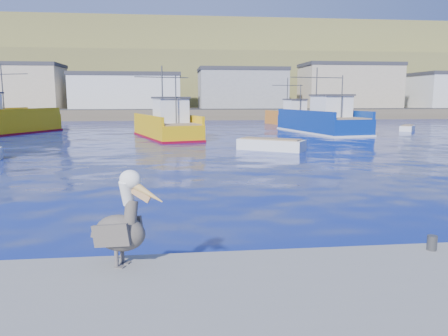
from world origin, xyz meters
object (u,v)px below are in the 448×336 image
Objects in this scene: pelican at (122,225)px; boat_orange at (291,117)px; skiff_mid at (271,146)px; trawler_yellow_b at (167,127)px; trawler_blue at (323,122)px; skiff_far at (407,128)px.

boat_orange is at bearing 71.35° from pelican.
skiff_mid is at bearing -107.93° from boat_orange.
trawler_yellow_b is 31.19m from pelican.
trawler_yellow_b is at bearing -133.42° from boat_orange.
pelican is (-7.52, -21.17, 0.95)m from skiff_mid.
pelican is at bearing -108.65° from boat_orange.
trawler_yellow_b is at bearing 89.32° from pelican.
trawler_blue reaches higher than skiff_mid.
pelican reaches higher than skiff_far.
boat_orange is at bearing 72.07° from skiff_mid.
pelican reaches higher than skiff_mid.
boat_orange is 14.87m from skiff_far.
skiff_far is 45.08m from pelican.
trawler_yellow_b reaches higher than skiff_far.
trawler_blue is 2.82× the size of skiff_mid.
trawler_yellow_b is 1.22× the size of boat_orange.
skiff_far is (10.01, 1.51, -0.86)m from trawler_blue.
trawler_blue is 38.74m from pelican.
trawler_blue is 3.75× the size of skiff_far.
skiff_far is 1.93× the size of pelican.
pelican is at bearing -125.30° from skiff_far.
trawler_yellow_b is at bearing 125.53° from skiff_mid.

